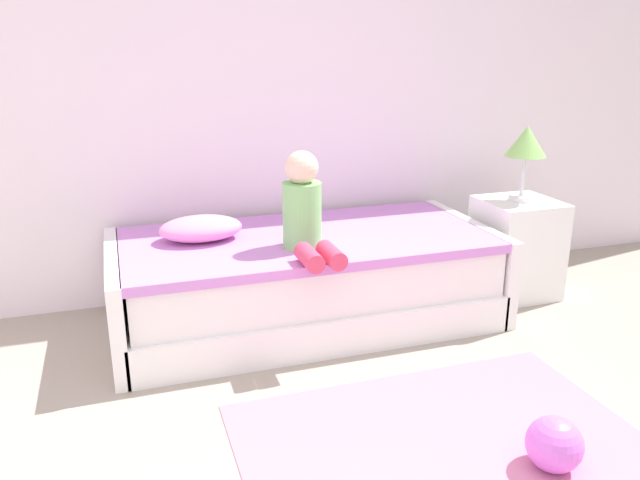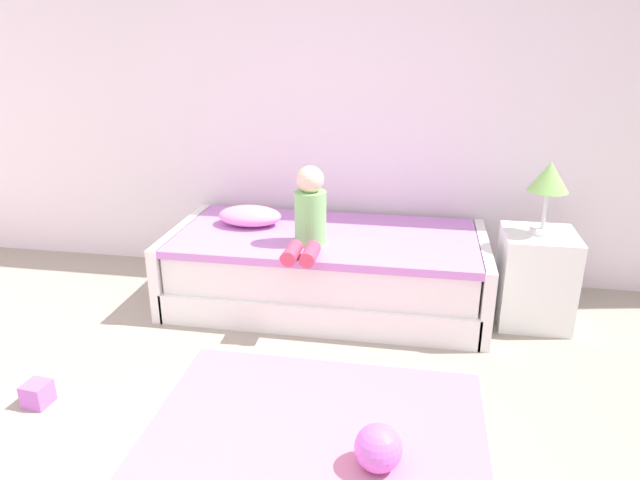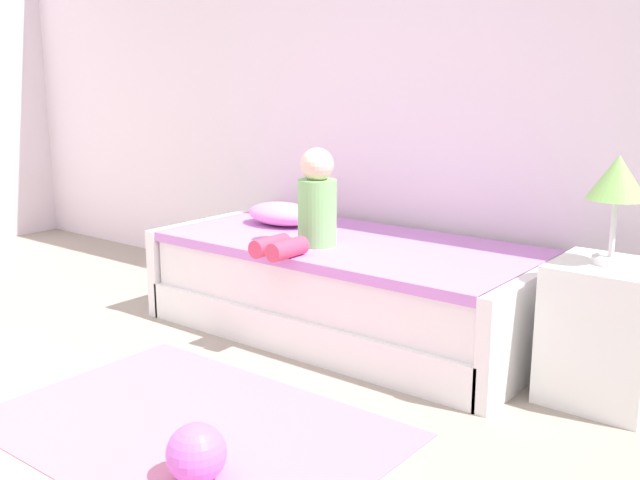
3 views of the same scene
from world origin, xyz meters
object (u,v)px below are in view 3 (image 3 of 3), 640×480
(table_lamp, at_px, (617,183))
(pillow, at_px, (282,214))
(child_figure, at_px, (311,207))
(toy_ball, at_px, (196,453))
(bed, at_px, (349,287))
(nightstand, at_px, (604,333))

(table_lamp, xyz_separation_m, pillow, (-1.90, 0.13, -0.37))
(child_figure, relative_size, toy_ball, 2.43)
(bed, height_order, child_figure, child_figure)
(child_figure, height_order, pillow, child_figure)
(nightstand, relative_size, child_figure, 1.18)
(nightstand, height_order, table_lamp, table_lamp)
(pillow, bearing_deg, table_lamp, -3.94)
(bed, distance_m, child_figure, 0.52)
(table_lamp, relative_size, child_figure, 0.88)
(bed, xyz_separation_m, toy_ball, (0.48, -1.55, -0.14))
(nightstand, bearing_deg, bed, 178.67)
(bed, bearing_deg, nightstand, -1.33)
(toy_ball, bearing_deg, table_lamp, 60.20)
(child_figure, xyz_separation_m, pillow, (-0.48, 0.33, -0.14))
(nightstand, bearing_deg, toy_ball, -119.80)
(bed, height_order, pillow, pillow)
(nightstand, height_order, child_figure, child_figure)
(bed, relative_size, nightstand, 3.52)
(pillow, xyz_separation_m, toy_ball, (1.04, -1.65, -0.46))
(bed, xyz_separation_m, nightstand, (1.35, -0.03, 0.05))
(child_figure, bearing_deg, pillow, 145.69)
(pillow, bearing_deg, toy_ball, -57.88)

